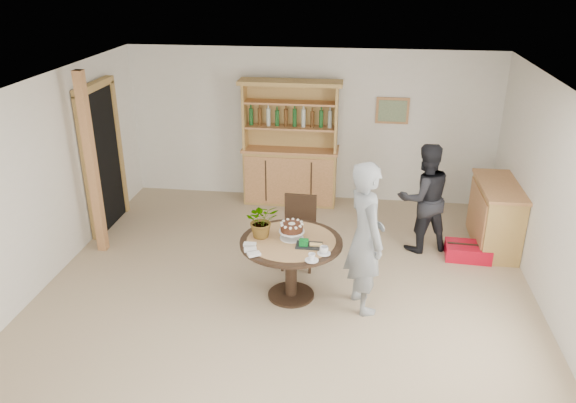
# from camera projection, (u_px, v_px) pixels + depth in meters

# --- Properties ---
(ground) EXTENTS (7.00, 7.00, 0.00)m
(ground) POSITION_uv_depth(u_px,v_px,m) (281.00, 312.00, 6.50)
(ground) COLOR tan
(ground) RESTS_ON ground
(room_shell) EXTENTS (6.04, 7.04, 2.52)m
(room_shell) POSITION_uv_depth(u_px,v_px,m) (281.00, 170.00, 5.82)
(room_shell) COLOR white
(room_shell) RESTS_ON ground
(doorway) EXTENTS (0.13, 1.10, 2.18)m
(doorway) POSITION_uv_depth(u_px,v_px,m) (102.00, 156.00, 8.23)
(doorway) COLOR black
(doorway) RESTS_ON ground
(pine_post) EXTENTS (0.12, 0.12, 2.50)m
(pine_post) POSITION_uv_depth(u_px,v_px,m) (92.00, 165.00, 7.42)
(pine_post) COLOR tan
(pine_post) RESTS_ON ground
(hutch) EXTENTS (1.62, 0.54, 2.04)m
(hutch) POSITION_uv_depth(u_px,v_px,m) (291.00, 162.00, 9.22)
(hutch) COLOR tan
(hutch) RESTS_ON ground
(sideboard) EXTENTS (0.54, 1.26, 0.94)m
(sideboard) POSITION_uv_depth(u_px,v_px,m) (496.00, 216.00, 7.81)
(sideboard) COLOR tan
(sideboard) RESTS_ON ground
(dining_table) EXTENTS (1.20, 1.20, 0.76)m
(dining_table) POSITION_uv_depth(u_px,v_px,m) (291.00, 252.00, 6.57)
(dining_table) COLOR black
(dining_table) RESTS_ON ground
(dining_chair) EXTENTS (0.44, 0.44, 0.95)m
(dining_chair) POSITION_uv_depth(u_px,v_px,m) (299.00, 226.00, 7.35)
(dining_chair) COLOR black
(dining_chair) RESTS_ON ground
(birthday_cake) EXTENTS (0.30, 0.30, 0.20)m
(birthday_cake) POSITION_uv_depth(u_px,v_px,m) (292.00, 229.00, 6.51)
(birthday_cake) COLOR white
(birthday_cake) RESTS_ON dining_table
(flower_vase) EXTENTS (0.47, 0.44, 0.42)m
(flower_vase) POSITION_uv_depth(u_px,v_px,m) (262.00, 220.00, 6.51)
(flower_vase) COLOR #3F7233
(flower_vase) RESTS_ON dining_table
(gift_tray) EXTENTS (0.30, 0.20, 0.08)m
(gift_tray) POSITION_uv_depth(u_px,v_px,m) (309.00, 244.00, 6.36)
(gift_tray) COLOR black
(gift_tray) RESTS_ON dining_table
(coffee_cup_a) EXTENTS (0.15, 0.15, 0.09)m
(coffee_cup_a) POSITION_uv_depth(u_px,v_px,m) (324.00, 251.00, 6.19)
(coffee_cup_a) COLOR white
(coffee_cup_a) RESTS_ON dining_table
(coffee_cup_b) EXTENTS (0.15, 0.15, 0.08)m
(coffee_cup_b) POSITION_uv_depth(u_px,v_px,m) (312.00, 258.00, 6.05)
(coffee_cup_b) COLOR white
(coffee_cup_b) RESTS_ON dining_table
(napkins) EXTENTS (0.24, 0.33, 0.03)m
(napkins) POSITION_uv_depth(u_px,v_px,m) (251.00, 249.00, 6.27)
(napkins) COLOR white
(napkins) RESTS_ON dining_table
(teen_boy) EXTENTS (0.64, 0.77, 1.79)m
(teen_boy) POSITION_uv_depth(u_px,v_px,m) (365.00, 238.00, 6.27)
(teen_boy) COLOR gray
(teen_boy) RESTS_ON ground
(adult_person) EXTENTS (0.90, 0.80, 1.54)m
(adult_person) POSITION_uv_depth(u_px,v_px,m) (424.00, 198.00, 7.63)
(adult_person) COLOR black
(adult_person) RESTS_ON ground
(red_suitcase) EXTENTS (0.62, 0.44, 0.21)m
(red_suitcase) POSITION_uv_depth(u_px,v_px,m) (468.00, 251.00, 7.64)
(red_suitcase) COLOR red
(red_suitcase) RESTS_ON ground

